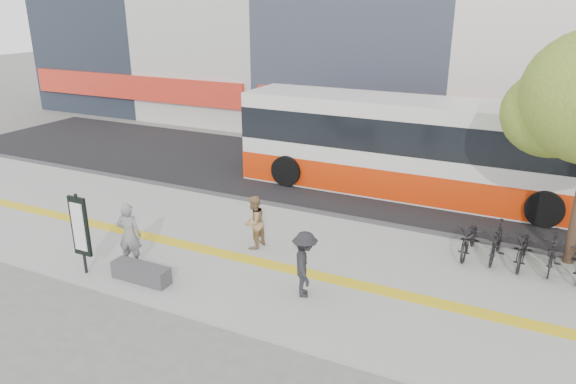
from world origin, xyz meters
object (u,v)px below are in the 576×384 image
at_px(signboard, 80,228).
at_px(bus, 414,150).
at_px(bench, 141,273).
at_px(seated_woman, 129,235).
at_px(pedestrian_tan, 254,222).
at_px(pedestrian_dark, 305,264).

height_order(signboard, bus, bus).
distance_m(bench, seated_woman, 1.18).
xyz_separation_m(bench, pedestrian_tan, (1.63, 2.97, 0.56)).
bearing_deg(bench, seated_woman, 144.84).
bearing_deg(signboard, bus, 58.38).
relative_size(signboard, pedestrian_dark, 1.33).
distance_m(bench, pedestrian_dark, 4.23).
height_order(bus, pedestrian_dark, bus).
bearing_deg(pedestrian_tan, bench, -20.23).
xyz_separation_m(bus, seated_woman, (-5.36, -9.14, -0.71)).
xyz_separation_m(signboard, pedestrian_dark, (5.62, 1.49, -0.46)).
relative_size(signboard, seated_woman, 1.23).
bearing_deg(bench, pedestrian_tan, 61.27).
bearing_deg(pedestrian_tan, signboard, -36.09).
bearing_deg(pedestrian_dark, seated_woman, 70.17).
height_order(bench, pedestrian_dark, pedestrian_dark).
xyz_separation_m(seated_woman, pedestrian_tan, (2.43, 2.40, -0.11)).
relative_size(bus, seated_woman, 7.25).
relative_size(bench, seated_woman, 0.90).
bearing_deg(pedestrian_dark, bus, -30.82).
bearing_deg(bus, bench, -115.17).
height_order(bench, pedestrian_tan, pedestrian_tan).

